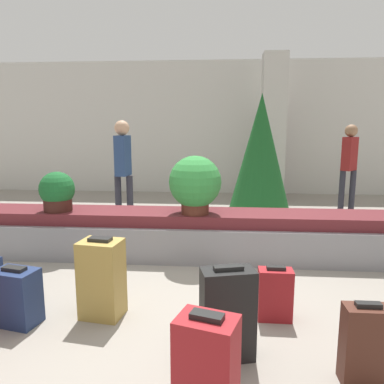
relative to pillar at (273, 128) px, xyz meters
name	(u,v)px	position (x,y,z in m)	size (l,w,h in m)	color
ground_plane	(179,309)	(-1.49, -5.36, -1.60)	(18.00, 18.00, 0.00)	gray
back_wall	(207,128)	(-1.49, 0.79, 0.00)	(18.00, 0.06, 3.20)	beige
carousel	(192,235)	(-1.49, -3.91, -1.32)	(8.19, 0.77, 0.58)	gray
pillar	(273,128)	(0.00, 0.00, 0.00)	(0.52, 0.52, 3.20)	beige
suitcase_1	(275,294)	(-0.65, -5.46, -1.37)	(0.29, 0.17, 0.48)	maroon
suitcase_2	(207,372)	(-1.19, -6.66, -1.28)	(0.38, 0.32, 0.66)	maroon
suitcase_4	(365,345)	(-0.19, -6.24, -1.33)	(0.28, 0.16, 0.56)	#472319
suitcase_5	(17,297)	(-2.81, -5.71, -1.36)	(0.40, 0.31, 0.50)	navy
suitcase_6	(228,314)	(-1.06, -6.04, -1.27)	(0.41, 0.28, 0.69)	black
suitcase_7	(102,279)	(-2.14, -5.52, -1.26)	(0.38, 0.32, 0.71)	#A3843D
potted_plant_0	(195,184)	(-1.44, -4.02, -0.65)	(0.64, 0.64, 0.71)	#4C2319
potted_plant_1	(57,192)	(-3.19, -4.01, -0.77)	(0.44, 0.44, 0.50)	#381914
traveler_0	(123,163)	(-2.75, -2.43, -0.55)	(0.31, 0.34, 1.74)	#282833
traveler_1	(349,160)	(1.32, -1.12, -0.60)	(0.35, 0.36, 1.68)	#282833
decorated_tree	(260,152)	(-0.44, -1.87, -0.41)	(1.07, 1.07, 2.21)	#4C331E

